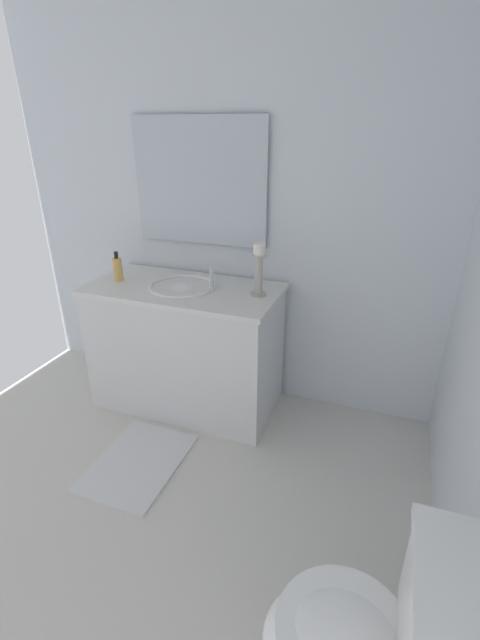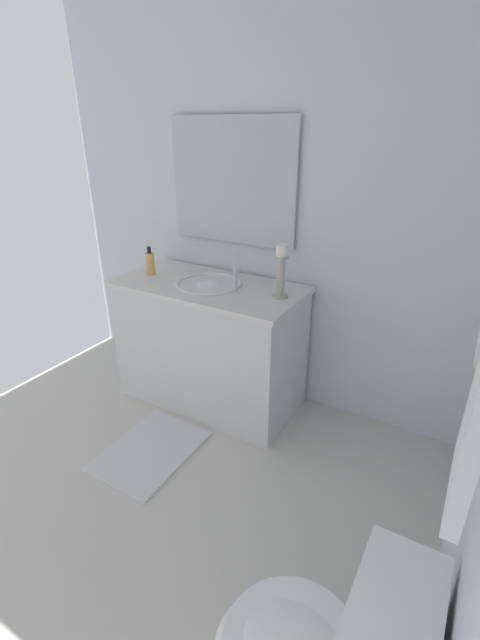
# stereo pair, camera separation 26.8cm
# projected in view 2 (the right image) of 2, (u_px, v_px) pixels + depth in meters

# --- Properties ---
(floor) EXTENTS (2.66, 2.79, 0.02)m
(floor) POSITION_uv_depth(u_px,v_px,m) (118.00, 509.00, 2.07)
(floor) COLOR beige
(floor) RESTS_ON ground
(wall_left) EXTENTS (0.04, 2.79, 2.45)m
(wall_left) POSITION_uv_depth(u_px,v_px,m) (253.00, 208.00, 2.60)
(wall_left) COLOR silver
(wall_left) RESTS_ON ground
(vanity_cabinet) EXTENTS (0.58, 1.16, 0.81)m
(vanity_cabinet) POSITION_uv_depth(u_px,v_px,m) (210.00, 344.00, 2.74)
(vanity_cabinet) COLOR silver
(vanity_cabinet) RESTS_ON ground
(sink_basin) EXTENTS (0.40, 0.40, 0.24)m
(sink_basin) POSITION_uv_depth(u_px,v_px,m) (209.00, 290.00, 2.59)
(sink_basin) COLOR white
(sink_basin) RESTS_ON vanity_cabinet
(mirror) EXTENTS (0.02, 0.85, 0.73)m
(mirror) POSITION_uv_depth(u_px,v_px,m) (232.00, 182.00, 2.56)
(mirror) COLOR silver
(candle_holder_tall) EXTENTS (0.09, 0.09, 0.30)m
(candle_holder_tall) POSITION_uv_depth(u_px,v_px,m) (281.00, 270.00, 2.32)
(candle_holder_tall) COLOR #B7B2A5
(candle_holder_tall) RESTS_ON vanity_cabinet
(soap_bottle) EXTENTS (0.06, 0.06, 0.18)m
(soap_bottle) POSITION_uv_depth(u_px,v_px,m) (150.00, 263.00, 2.72)
(soap_bottle) COLOR #E5B259
(soap_bottle) RESTS_ON vanity_cabinet
(bath_mat) EXTENTS (0.60, 0.44, 0.02)m
(bath_mat) POSITION_uv_depth(u_px,v_px,m) (151.00, 451.00, 2.42)
(bath_mat) COLOR silver
(bath_mat) RESTS_ON ground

